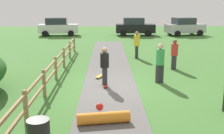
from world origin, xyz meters
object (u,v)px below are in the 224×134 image
(skater_riding, at_px, (105,65))
(parked_car_white, at_px, (58,27))
(parked_car_silver, at_px, (185,27))
(skater_fallen, at_px, (103,117))
(bystander_red, at_px, (174,53))
(bystander_yellow, at_px, (137,44))
(parked_car_black, at_px, (135,27))
(bystander_green, at_px, (160,61))
(skateboard_loose, at_px, (100,76))

(skater_riding, distance_m, parked_car_white, 19.44)
(parked_car_white, xyz_separation_m, parked_car_silver, (13.76, -0.01, 0.00))
(skater_fallen, relative_size, parked_car_silver, 0.37)
(bystander_red, distance_m, parked_car_silver, 16.27)
(skater_riding, height_order, skater_fallen, skater_riding)
(bystander_yellow, bearing_deg, parked_car_black, 85.18)
(skater_riding, bearing_deg, skater_fallen, -90.19)
(skater_riding, bearing_deg, bystander_yellow, 71.87)
(bystander_green, bearing_deg, parked_car_silver, 71.69)
(skateboard_loose, distance_m, bystander_yellow, 5.36)
(skater_riding, xyz_separation_m, bystander_red, (3.80, 3.16, -0.07))
(bystander_red, relative_size, parked_car_white, 0.38)
(skater_riding, distance_m, parked_car_silver, 20.58)
(bystander_yellow, distance_m, parked_car_silver, 14.06)
(skater_fallen, xyz_separation_m, parked_car_white, (-5.21, 22.56, 0.76))
(skater_riding, distance_m, bystander_green, 2.59)
(bystander_green, relative_size, parked_car_black, 0.44)
(bystander_green, bearing_deg, bystander_yellow, 94.87)
(parked_car_black, bearing_deg, bystander_yellow, -94.82)
(skater_riding, relative_size, skater_fallen, 1.03)
(skateboard_loose, distance_m, parked_car_white, 17.96)
(bystander_red, height_order, parked_car_silver, parked_car_silver)
(skateboard_loose, relative_size, bystander_yellow, 0.46)
(skater_fallen, height_order, skateboard_loose, skater_fallen)
(skater_riding, height_order, parked_car_black, parked_car_black)
(skater_fallen, distance_m, skateboard_loose, 5.33)
(skater_riding, relative_size, parked_car_silver, 0.39)
(skater_riding, xyz_separation_m, bystander_green, (2.53, 0.56, 0.04))
(skateboard_loose, xyz_separation_m, bystander_red, (4.04, 1.67, 0.82))
(bystander_green, bearing_deg, skateboard_loose, 161.42)
(skateboard_loose, bearing_deg, bystander_yellow, 64.38)
(skater_fallen, xyz_separation_m, parked_car_silver, (8.56, 22.55, 0.76))
(skater_fallen, distance_m, parked_car_silver, 24.13)
(skater_riding, xyz_separation_m, parked_car_silver, (8.54, 18.72, -0.02))
(bystander_red, relative_size, bystander_yellow, 0.94)
(skateboard_loose, bearing_deg, skater_riding, -80.98)
(skater_riding, distance_m, skater_fallen, 3.91)
(bystander_green, xyz_separation_m, parked_car_black, (0.57, 18.17, -0.06))
(bystander_yellow, bearing_deg, skater_fallen, -101.55)
(bystander_green, height_order, bystander_red, bystander_green)
(bystander_red, xyz_separation_m, parked_car_black, (-0.70, 15.57, 0.05))
(parked_car_black, xyz_separation_m, parked_car_white, (-8.32, -0.00, 0.00))
(skater_fallen, height_order, parked_car_white, parked_car_white)
(skater_riding, bearing_deg, skateboard_loose, 99.02)
(parked_car_white, bearing_deg, bystander_green, -66.89)
(bystander_red, bearing_deg, parked_car_white, 120.08)
(skater_fallen, height_order, bystander_green, bystander_green)
(skater_fallen, relative_size, parked_car_black, 0.40)
(parked_car_white, bearing_deg, skateboard_loose, -73.87)
(bystander_yellow, bearing_deg, bystander_red, -60.51)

